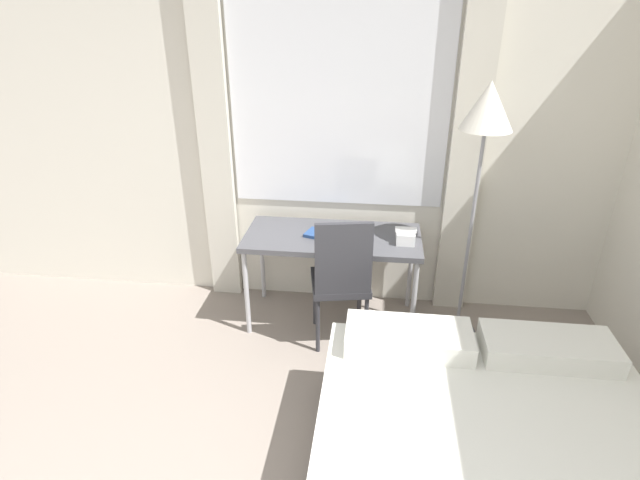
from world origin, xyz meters
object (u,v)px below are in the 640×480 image
object	(u,v)px
standing_lamp	(485,127)
book	(324,235)
desk_chair	(341,276)
desk	(332,242)
telephone	(405,236)

from	to	relation	value
standing_lamp	book	size ratio (longest dim) A/B	6.30
standing_lamp	desk_chair	bearing A→B (deg)	-166.31
desk	telephone	xyz separation A→B (m)	(0.52, -0.05, 0.11)
standing_lamp	telephone	distance (m)	0.90
telephone	book	xyz separation A→B (m)	(-0.59, 0.03, -0.03)
standing_lamp	book	bearing A→B (deg)	176.39
standing_lamp	desk	bearing A→B (deg)	174.75
desk	telephone	world-z (taller)	telephone
standing_lamp	telephone	size ratio (longest dim) A/B	11.64
book	desk_chair	bearing A→B (deg)	-60.49
desk_chair	standing_lamp	world-z (taller)	standing_lamp
desk_chair	telephone	bearing A→B (deg)	19.35
book	desk	bearing A→B (deg)	20.16
desk_chair	standing_lamp	xyz separation A→B (m)	(0.86, 0.21, 1.00)
desk	telephone	bearing A→B (deg)	-5.38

